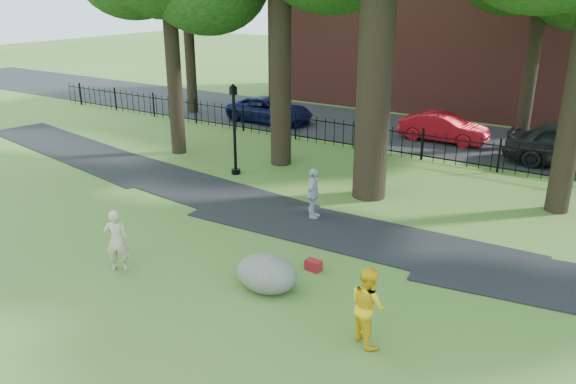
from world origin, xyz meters
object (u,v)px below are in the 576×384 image
Objects in this scene: lamppost at (234,131)px; red_sedan at (443,128)px; man at (368,305)px; woman at (117,240)px; boulder at (267,271)px.

lamppost is 10.15m from red_sedan.
lamppost is at bearing 150.40° from red_sedan.
man is at bearing -21.40° from lamppost.
man is 0.48× the size of lamppost.
lamppost is at bearing -5.77° from man.
lamppost is (-8.66, 7.03, 0.84)m from man.
man is 11.19m from lamppost.
woman is 0.41× the size of red_sedan.
woman is 6.45m from man.
woman is 16.59m from red_sedan.
boulder is 15.16m from red_sedan.
man is 1.09× the size of boulder.
woman is at bearing 170.57° from red_sedan.
lamppost is 0.87× the size of red_sedan.
boulder is (3.59, 1.21, -0.36)m from woman.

